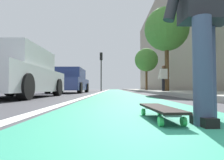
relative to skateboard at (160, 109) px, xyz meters
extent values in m
plane|color=#38383D|center=(9.16, 0.16, -0.09)|extent=(80.00, 80.00, 0.00)
cube|color=#288466|center=(23.16, 0.16, -0.09)|extent=(56.00, 1.99, 0.00)
cube|color=silver|center=(19.16, 1.30, -0.09)|extent=(52.00, 0.16, 0.01)
cube|color=#9E9B93|center=(17.16, -3.19, -0.03)|extent=(52.00, 3.20, 0.13)
cube|color=gray|center=(21.16, -5.97, 6.17)|extent=(40.00, 1.20, 12.54)
cylinder|color=green|center=(0.29, 0.10, -0.06)|extent=(0.07, 0.03, 0.07)
cylinder|color=green|center=(0.30, -0.07, -0.06)|extent=(0.07, 0.03, 0.07)
cylinder|color=green|center=(-0.30, 0.07, -0.06)|extent=(0.07, 0.03, 0.07)
cylinder|color=green|center=(-0.29, -0.10, -0.06)|extent=(0.07, 0.03, 0.07)
cube|color=silver|center=(0.30, 0.02, -0.01)|extent=(0.07, 0.12, 0.02)
cube|color=silver|center=(-0.30, -0.02, -0.01)|extent=(0.07, 0.12, 0.02)
cube|color=black|center=(0.00, 0.00, 0.01)|extent=(0.85, 0.25, 0.02)
cylinder|color=#384260|center=(-0.28, -0.26, 0.32)|extent=(0.14, 0.14, 0.82)
cylinder|color=#384260|center=(-0.01, -0.42, 0.32)|extent=(0.14, 0.14, 0.82)
cube|color=black|center=(-0.28, -0.26, -0.06)|extent=(0.27, 0.12, 0.07)
cube|color=silver|center=(4.27, 3.35, 0.43)|extent=(4.49, 1.88, 0.70)
cube|color=silver|center=(4.12, 3.35, 1.08)|extent=(2.48, 1.71, 0.60)
cube|color=#4C606B|center=(5.35, 3.36, 1.08)|extent=(0.05, 1.62, 0.51)
cylinder|color=black|center=(5.65, 4.23, 0.22)|extent=(0.63, 0.23, 0.63)
cylinder|color=black|center=(5.67, 2.48, 0.22)|extent=(0.63, 0.23, 0.63)
cylinder|color=black|center=(2.89, 2.46, 0.22)|extent=(0.63, 0.23, 0.63)
cube|color=navy|center=(10.61, 3.12, 0.43)|extent=(4.47, 1.87, 0.70)
cube|color=navy|center=(10.46, 3.12, 1.08)|extent=(2.46, 1.72, 0.60)
cube|color=#4C606B|center=(11.68, 3.12, 1.08)|extent=(0.05, 1.64, 0.51)
cylinder|color=black|center=(11.99, 4.00, 0.22)|extent=(0.63, 0.22, 0.63)
cylinder|color=black|center=(11.99, 2.23, 0.22)|extent=(0.63, 0.22, 0.63)
cylinder|color=black|center=(9.22, 4.01, 0.22)|extent=(0.63, 0.22, 0.63)
cylinder|color=black|center=(9.22, 2.24, 0.22)|extent=(0.63, 0.22, 0.63)
cylinder|color=#2D2D2D|center=(19.46, 1.70, 1.54)|extent=(0.12, 0.12, 3.27)
cube|color=black|center=(19.46, 1.70, 3.58)|extent=(0.24, 0.28, 0.80)
sphere|color=#360606|center=(19.59, 1.70, 3.84)|extent=(0.16, 0.16, 0.16)
sphere|color=gold|center=(19.59, 1.70, 3.58)|extent=(0.16, 0.16, 0.16)
sphere|color=black|center=(19.59, 1.70, 3.32)|extent=(0.16, 0.16, 0.16)
cylinder|color=brown|center=(10.23, -2.79, 1.37)|extent=(0.25, 0.25, 2.93)
sphere|color=#4C8C38|center=(10.23, -2.79, 3.76)|extent=(2.64, 2.64, 2.64)
cylinder|color=brown|center=(17.67, -2.79, 1.03)|extent=(0.21, 0.21, 2.25)
sphere|color=#4C8C38|center=(17.67, -2.79, 2.94)|extent=(2.24, 2.24, 2.24)
cylinder|color=black|center=(10.33, -2.69, 0.32)|extent=(0.14, 0.14, 0.83)
cylinder|color=black|center=(10.07, -2.51, 0.32)|extent=(0.14, 0.14, 0.83)
cube|color=black|center=(10.33, -2.69, -0.06)|extent=(0.26, 0.10, 0.07)
cube|color=silver|center=(10.21, -2.59, 1.04)|extent=(0.24, 0.40, 0.61)
cylinder|color=silver|center=(10.21, -2.83, 1.04)|extent=(0.09, 0.24, 0.61)
cylinder|color=silver|center=(10.21, -2.35, 1.04)|extent=(0.09, 0.24, 0.61)
sphere|color=brown|center=(10.21, -2.59, 1.45)|extent=(0.22, 0.22, 0.22)
camera|label=1|loc=(-1.79, 0.41, 0.18)|focal=32.35mm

